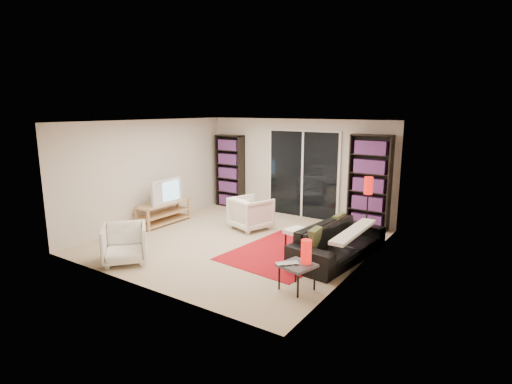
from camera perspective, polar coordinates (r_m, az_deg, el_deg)
floor at (r=8.17m, az=-2.64°, el=-7.04°), size 5.00×5.00×0.00m
wall_back at (r=9.97m, az=5.81°, el=3.45°), size 5.00×0.02×2.40m
wall_front at (r=6.08m, az=-16.78°, el=-2.40°), size 5.00×0.02×2.40m
wall_left at (r=9.54m, az=-14.95°, el=2.74°), size 0.02×5.00×2.40m
wall_right at (r=6.73m, az=14.73°, el=-0.94°), size 0.02×5.00×2.40m
ceiling at (r=7.74m, az=-2.81°, el=10.03°), size 5.00×5.00×0.02m
sliding_door at (r=9.87m, az=6.71°, el=2.46°), size 1.92×0.08×2.16m
bookshelf_left at (r=10.90m, az=-3.75°, el=3.01°), size 0.80×0.30×1.95m
bookshelf_right at (r=9.12m, az=15.91°, el=1.32°), size 0.90×0.30×2.10m
tv_stand at (r=9.56m, az=-13.02°, el=-2.89°), size 0.44×1.36×0.50m
tv at (r=9.43m, az=-13.08°, el=0.16°), size 0.22×1.00×0.57m
rug at (r=7.58m, az=4.25°, el=-8.54°), size 1.89×2.43×0.01m
sofa at (r=7.30m, az=11.72°, el=-7.02°), size 1.10×2.23×0.63m
armchair_back at (r=8.90m, az=-0.73°, el=-3.02°), size 0.98×1.00×0.72m
armchair_front at (r=7.36m, az=-18.27°, el=-7.02°), size 1.04×1.04×0.68m
ottoman at (r=7.62m, az=6.29°, el=-5.81°), size 0.60×0.53×0.40m
side_table at (r=6.00m, az=5.89°, el=-10.63°), size 0.56×0.56×0.40m
laptop at (r=5.92m, az=4.61°, el=-10.32°), size 0.39×0.39×0.03m
table_lamp at (r=5.99m, az=7.20°, el=-8.43°), size 0.16×0.16×0.36m
floor_lamp at (r=8.34m, az=15.72°, el=-0.06°), size 0.20×0.20×1.31m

